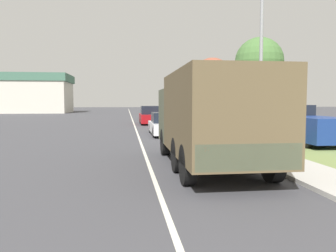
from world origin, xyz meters
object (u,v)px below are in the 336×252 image
(car_nearest_ahead, at_px, (165,125))
(pickup_truck, at_px, (301,125))
(military_truck, at_px, (210,116))
(lamp_post, at_px, (257,38))
(car_second_ahead, at_px, (150,116))

(car_nearest_ahead, bearing_deg, pickup_truck, -36.96)
(military_truck, bearing_deg, lamp_post, 46.28)
(military_truck, relative_size, lamp_post, 0.92)
(car_nearest_ahead, distance_m, lamp_post, 9.12)
(pickup_truck, distance_m, lamp_post, 5.90)
(car_second_ahead, bearing_deg, lamp_post, -80.38)
(military_truck, height_order, car_second_ahead, military_truck)
(car_second_ahead, distance_m, lamp_post, 18.55)
(military_truck, height_order, pickup_truck, military_truck)
(car_nearest_ahead, xyz_separation_m, car_second_ahead, (-0.17, 10.21, 0.11))
(pickup_truck, bearing_deg, car_second_ahead, 113.80)
(military_truck, relative_size, car_second_ahead, 1.50)
(military_truck, xyz_separation_m, lamp_post, (2.64, 2.77, 3.01))
(car_nearest_ahead, height_order, lamp_post, lamp_post)
(car_nearest_ahead, height_order, pickup_truck, pickup_truck)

